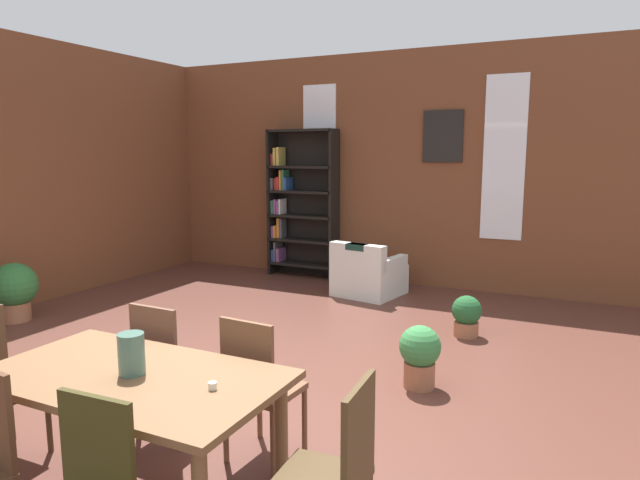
{
  "coord_description": "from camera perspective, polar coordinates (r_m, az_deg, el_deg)",
  "views": [
    {
      "loc": [
        2.44,
        -3.59,
        1.93
      ],
      "look_at": [
        0.08,
        1.3,
        1.08
      ],
      "focal_mm": 31.28,
      "sensor_mm": 36.0,
      "label": 1
    }
  ],
  "objects": [
    {
      "name": "ground_plane",
      "position": [
        4.75,
        -7.94,
        -15.19
      ],
      "size": [
        11.18,
        11.18,
        0.0
      ],
      "primitive_type": "plane",
      "color": "brown"
    },
    {
      "name": "back_wall_brick",
      "position": [
        8.32,
        8.81,
        7.15
      ],
      "size": [
        8.89,
        0.12,
        3.39
      ],
      "primitive_type": "cube",
      "color": "brown",
      "rests_on": "ground"
    },
    {
      "name": "window_pane_0",
      "position": [
        8.76,
        -0.06,
        8.44
      ],
      "size": [
        0.55,
        0.02,
        2.2
      ],
      "primitive_type": "cube",
      "color": "white"
    },
    {
      "name": "window_pane_1",
      "position": [
        7.95,
        18.32,
        7.95
      ],
      "size": [
        0.55,
        0.02,
        2.2
      ],
      "primitive_type": "cube",
      "color": "white"
    },
    {
      "name": "dining_table",
      "position": [
        3.24,
        -18.6,
        -14.4
      ],
      "size": [
        1.62,
        0.9,
        0.77
      ],
      "color": "brown",
      "rests_on": "ground"
    },
    {
      "name": "vase_on_table",
      "position": [
        3.17,
        -18.73,
        -10.97
      ],
      "size": [
        0.14,
        0.14,
        0.22
      ],
      "primitive_type": "cylinder",
      "color": "#4C7266",
      "rests_on": "dining_table"
    },
    {
      "name": "tealight_candle_0",
      "position": [
        2.9,
        -10.94,
        -14.45
      ],
      "size": [
        0.04,
        0.04,
        0.04
      ],
      "primitive_type": "cylinder",
      "color": "silver",
      "rests_on": "dining_table"
    },
    {
      "name": "dining_chair_head_right",
      "position": [
        2.71,
        1.52,
        -22.72
      ],
      "size": [
        0.42,
        0.42,
        0.95
      ],
      "color": "#4C391F",
      "rests_on": "ground"
    },
    {
      "name": "dining_chair_far_left",
      "position": [
        3.99,
        -15.41,
        -12.26
      ],
      "size": [
        0.41,
        0.41,
        0.95
      ],
      "color": "brown",
      "rests_on": "ground"
    },
    {
      "name": "dining_chair_far_right",
      "position": [
        3.58,
        -6.33,
        -14.48
      ],
      "size": [
        0.43,
        0.43,
        0.95
      ],
      "color": "brown",
      "rests_on": "ground"
    },
    {
      "name": "bookshelf_tall",
      "position": [
        8.76,
        -2.2,
        3.79
      ],
      "size": [
        1.12,
        0.32,
        2.29
      ],
      "color": "black",
      "rests_on": "ground"
    },
    {
      "name": "armchair_white",
      "position": [
        7.66,
        4.91,
        -3.61
      ],
      "size": [
        0.92,
        0.92,
        0.75
      ],
      "color": "silver",
      "rests_on": "ground"
    },
    {
      "name": "potted_plant_by_shelf",
      "position": [
        7.36,
        -28.8,
        -4.39
      ],
      "size": [
        0.52,
        0.52,
        0.68
      ],
      "color": "#9E6042",
      "rests_on": "ground"
    },
    {
      "name": "potted_plant_corner",
      "position": [
        4.77,
        10.18,
        -11.38
      ],
      "size": [
        0.35,
        0.35,
        0.53
      ],
      "color": "#9E6042",
      "rests_on": "ground"
    },
    {
      "name": "potted_plant_window",
      "position": [
        6.16,
        14.76,
        -7.44
      ],
      "size": [
        0.31,
        0.31,
        0.44
      ],
      "color": "#9E6042",
      "rests_on": "ground"
    },
    {
      "name": "framed_picture",
      "position": [
        8.11,
        12.46,
        10.33
      ],
      "size": [
        0.56,
        0.03,
        0.72
      ],
      "primitive_type": "cube",
      "color": "black"
    }
  ]
}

